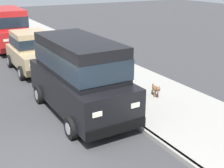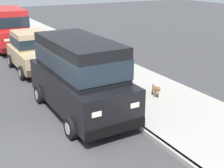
{
  "view_description": "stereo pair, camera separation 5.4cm",
  "coord_description": "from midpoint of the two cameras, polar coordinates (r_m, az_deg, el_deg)",
  "views": [
    {
      "loc": [
        -1.59,
        -6.86,
        4.4
      ],
      "look_at": [
        3.31,
        1.75,
        0.85
      ],
      "focal_mm": 48.76,
      "sensor_mm": 36.0,
      "label": 1
    },
    {
      "loc": [
        -1.55,
        -6.89,
        4.4
      ],
      "look_at": [
        3.31,
        1.75,
        0.85
      ],
      "focal_mm": 48.76,
      "sensor_mm": 36.0,
      "label": 2
    }
  ],
  "objects": [
    {
      "name": "dog_brown",
      "position": [
        11.37,
        8.38,
        -0.95
      ],
      "size": [
        0.33,
        0.74,
        0.49
      ],
      "color": "brown",
      "rests_on": "sidewalk"
    },
    {
      "name": "car_tan_hatchback",
      "position": [
        15.24,
        -14.61,
        6.09
      ],
      "size": [
        1.97,
        3.81,
        1.88
      ],
      "color": "tan",
      "rests_on": "ground"
    },
    {
      "name": "car_black_van",
      "position": [
        9.97,
        -6.04,
        2.06
      ],
      "size": [
        2.17,
        4.91,
        2.52
      ],
      "color": "black",
      "rests_on": "ground"
    },
    {
      "name": "ground_plane",
      "position": [
        8.31,
        -14.28,
        -12.93
      ],
      "size": [
        80.0,
        80.0,
        0.0
      ],
      "primitive_type": "plane",
      "color": "#38383A"
    },
    {
      "name": "sidewalk",
      "position": [
        10.45,
        13.11,
        -5.32
      ],
      "size": [
        3.6,
        64.0,
        0.14
      ],
      "primitive_type": "cube",
      "color": "#99968E",
      "rests_on": "ground"
    },
    {
      "name": "curb",
      "position": [
        9.42,
        4.86,
        -7.72
      ],
      "size": [
        0.16,
        64.0,
        0.14
      ],
      "primitive_type": "cube",
      "color": "gray",
      "rests_on": "ground"
    },
    {
      "name": "car_red_van",
      "position": [
        20.2,
        -18.67,
        10.14
      ],
      "size": [
        2.22,
        4.94,
        2.52
      ],
      "color": "red",
      "rests_on": "ground"
    }
  ]
}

